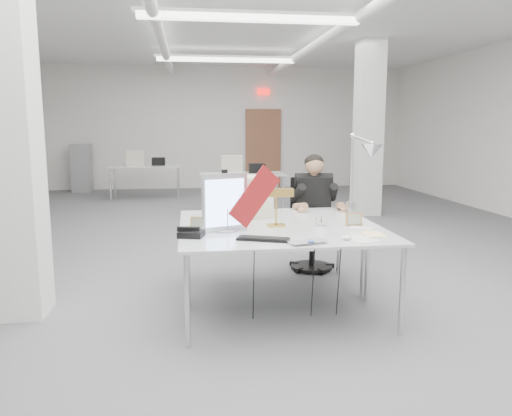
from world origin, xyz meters
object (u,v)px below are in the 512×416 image
Objects in this scene: seated_person at (314,193)px; beige_monitor at (246,197)px; office_chair at (312,221)px; bankers_lamp at (276,209)px; laptop at (311,244)px; desk_main at (288,237)px; architect_lamp at (360,178)px; desk_phone at (191,234)px; monitor at (225,202)px.

beige_monitor is at bearing -138.22° from seated_person.
office_chair reaches higher than bankers_lamp.
laptop is 0.78m from bankers_lamp.
bankers_lamp is at bearing 95.37° from desk_main.
laptop is at bearing -120.70° from architect_lamp.
laptop reaches higher than desk_main.
beige_monitor is at bearing -135.88° from office_chair.
beige_monitor is (0.55, 0.87, 0.18)m from desk_phone.
office_chair is 5.82× the size of desk_phone.
desk_phone is at bearing -153.98° from architect_lamp.
monitor is 1.45m from architect_lamp.
bankers_lamp reaches higher than desk_phone.
office_chair is at bearing 98.39° from seated_person.
monitor reaches higher than desk_main.
bankers_lamp is (-0.62, -1.13, 0.34)m from office_chair.
architect_lamp is (0.75, 1.08, 0.38)m from laptop.
bankers_lamp is at bearing 84.29° from laptop.
office_chair is at bearing 30.55° from monitor.
seated_person is at bearing -81.61° from office_chair.
desk_phone is at bearing 139.23° from laptop.
monitor is (-0.51, 0.23, 0.26)m from desk_main.
monitor is 0.51m from bankers_lamp.
seated_person reaches higher than bankers_lamp.
architect_lamp reaches higher than desk_phone.
monitor is at bearing -158.58° from bankers_lamp.
laptop is 0.71× the size of beige_monitor.
office_chair is 3.76× the size of laptop.
architect_lamp reaches higher than seated_person.
desk_phone is at bearing -135.24° from beige_monitor.
desk_main is 4.24× the size of beige_monitor.
desk_phone is 0.46× the size of beige_monitor.
desk_main is 1.63m from office_chair.
architect_lamp is (1.36, 0.48, 0.15)m from monitor.
office_chair reaches higher than desk_main.
bankers_lamp is 0.85m from desk_phone.
beige_monitor is (0.26, 0.69, -0.05)m from monitor.
bankers_lamp is 0.73× the size of beige_monitor.
beige_monitor is 1.13m from architect_lamp.
seated_person reaches higher than laptop.
monitor is 1.63× the size of bankers_lamp.
desk_main is 0.62m from monitor.
bankers_lamp is (-0.62, -1.08, 0.01)m from seated_person.
bankers_lamp is 0.39× the size of architect_lamp.
monitor reaches higher than laptop.
laptop is at bearing -9.27° from desk_phone.
beige_monitor is at bearing 114.71° from bankers_lamp.
office_chair is 0.33m from seated_person.
seated_person is at bearing 61.10° from desk_phone.
architect_lamp is (0.89, 0.33, 0.24)m from bankers_lamp.
desk_phone is 1.82m from architect_lamp.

